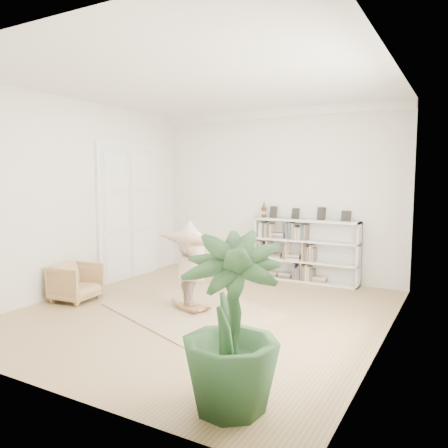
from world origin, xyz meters
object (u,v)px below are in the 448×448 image
object	(u,v)px
bookshelf	(306,251)
rocker_board	(192,306)
armchair	(76,282)
person	(191,261)
houseplant	(230,323)

from	to	relation	value
bookshelf	rocker_board	xyz separation A→B (m)	(-0.95, -2.85, -0.56)
armchair	rocker_board	world-z (taller)	armchair
person	armchair	bearing A→B (deg)	35.03
armchair	houseplant	distance (m)	4.52
armchair	houseplant	size ratio (longest dim) A/B	0.44
bookshelf	houseplant	bearing A→B (deg)	-78.64
houseplant	bookshelf	bearing A→B (deg)	101.36
rocker_board	houseplant	distance (m)	3.19
bookshelf	person	size ratio (longest dim) A/B	1.30
bookshelf	houseplant	xyz separation A→B (m)	(1.05, -5.22, 0.19)
rocker_board	bookshelf	bearing A→B (deg)	93.03
houseplant	armchair	bearing A→B (deg)	155.58
person	houseplant	world-z (taller)	houseplant
houseplant	person	bearing A→B (deg)	130.11
bookshelf	houseplant	world-z (taller)	houseplant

